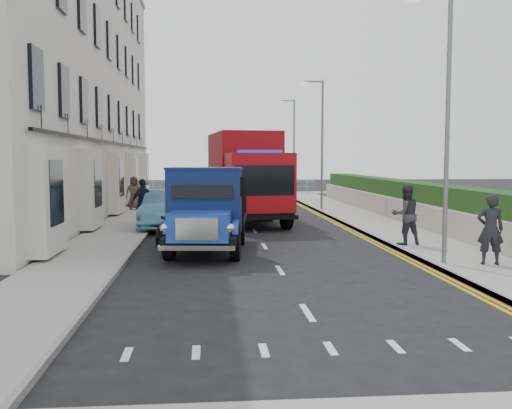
{
  "coord_description": "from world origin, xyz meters",
  "views": [
    {
      "loc": [
        -1.81,
        -16.19,
        2.84
      ],
      "look_at": [
        -0.31,
        1.53,
        1.4
      ],
      "focal_mm": 40.0,
      "sensor_mm": 36.0,
      "label": 1
    }
  ],
  "objects_px": {
    "lamp_near": "(443,113)",
    "lamp_far": "(292,142)",
    "lamp_mid": "(320,137)",
    "bedford_lorry": "(206,216)",
    "pedestrian_east_near": "(490,229)",
    "red_lorry": "(246,174)",
    "parked_car_front": "(185,222)"
  },
  "relations": [
    {
      "from": "lamp_near",
      "to": "lamp_far",
      "type": "height_order",
      "value": "same"
    },
    {
      "from": "lamp_mid",
      "to": "lamp_near",
      "type": "bearing_deg",
      "value": -90.0
    },
    {
      "from": "lamp_near",
      "to": "bedford_lorry",
      "type": "bearing_deg",
      "value": 157.54
    },
    {
      "from": "lamp_mid",
      "to": "pedestrian_east_near",
      "type": "height_order",
      "value": "lamp_mid"
    },
    {
      "from": "pedestrian_east_near",
      "to": "lamp_mid",
      "type": "bearing_deg",
      "value": -71.9
    },
    {
      "from": "lamp_mid",
      "to": "bedford_lorry",
      "type": "xyz_separation_m",
      "value": [
        -6.06,
        -13.5,
        -2.83
      ]
    },
    {
      "from": "lamp_near",
      "to": "red_lorry",
      "type": "bearing_deg",
      "value": 110.55
    },
    {
      "from": "lamp_mid",
      "to": "pedestrian_east_near",
      "type": "bearing_deg",
      "value": -85.72
    },
    {
      "from": "red_lorry",
      "to": "parked_car_front",
      "type": "relative_size",
      "value": 2.05
    },
    {
      "from": "lamp_near",
      "to": "lamp_far",
      "type": "distance_m",
      "value": 26.0
    },
    {
      "from": "lamp_near",
      "to": "pedestrian_east_near",
      "type": "bearing_deg",
      "value": -12.37
    },
    {
      "from": "lamp_far",
      "to": "parked_car_front",
      "type": "xyz_separation_m",
      "value": [
        -6.78,
        -20.41,
        -3.34
      ]
    },
    {
      "from": "lamp_mid",
      "to": "lamp_far",
      "type": "relative_size",
      "value": 1.0
    },
    {
      "from": "lamp_near",
      "to": "lamp_far",
      "type": "xyz_separation_m",
      "value": [
        0.0,
        26.0,
        0.0
      ]
    },
    {
      "from": "lamp_near",
      "to": "parked_car_front",
      "type": "xyz_separation_m",
      "value": [
        -6.78,
        5.59,
        -3.34
      ]
    },
    {
      "from": "lamp_mid",
      "to": "parked_car_front",
      "type": "xyz_separation_m",
      "value": [
        -6.78,
        -10.41,
        -3.34
      ]
    },
    {
      "from": "lamp_near",
      "to": "red_lorry",
      "type": "height_order",
      "value": "lamp_near"
    },
    {
      "from": "lamp_far",
      "to": "red_lorry",
      "type": "distance_m",
      "value": 15.34
    },
    {
      "from": "red_lorry",
      "to": "parked_car_front",
      "type": "height_order",
      "value": "red_lorry"
    },
    {
      "from": "lamp_mid",
      "to": "pedestrian_east_near",
      "type": "distance_m",
      "value": 16.58
    },
    {
      "from": "lamp_mid",
      "to": "pedestrian_east_near",
      "type": "xyz_separation_m",
      "value": [
        1.22,
        -16.27,
        -2.97
      ]
    },
    {
      "from": "parked_car_front",
      "to": "pedestrian_east_near",
      "type": "relative_size",
      "value": 2.1
    },
    {
      "from": "lamp_near",
      "to": "parked_car_front",
      "type": "height_order",
      "value": "lamp_near"
    },
    {
      "from": "bedford_lorry",
      "to": "parked_car_front",
      "type": "height_order",
      "value": "bedford_lorry"
    },
    {
      "from": "lamp_far",
      "to": "pedestrian_east_near",
      "type": "relative_size",
      "value": 3.84
    },
    {
      "from": "lamp_far",
      "to": "bedford_lorry",
      "type": "height_order",
      "value": "lamp_far"
    },
    {
      "from": "bedford_lorry",
      "to": "lamp_near",
      "type": "bearing_deg",
      "value": -16.38
    },
    {
      "from": "red_lorry",
      "to": "bedford_lorry",
      "type": "bearing_deg",
      "value": -107.55
    },
    {
      "from": "lamp_far",
      "to": "pedestrian_east_near",
      "type": "xyz_separation_m",
      "value": [
        1.22,
        -26.27,
        -2.97
      ]
    },
    {
      "from": "red_lorry",
      "to": "pedestrian_east_near",
      "type": "relative_size",
      "value": 4.32
    },
    {
      "from": "pedestrian_east_near",
      "to": "red_lorry",
      "type": "bearing_deg",
      "value": -50.97
    },
    {
      "from": "red_lorry",
      "to": "parked_car_front",
      "type": "xyz_separation_m",
      "value": [
        -2.51,
        -5.8,
        -1.48
      ]
    }
  ]
}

